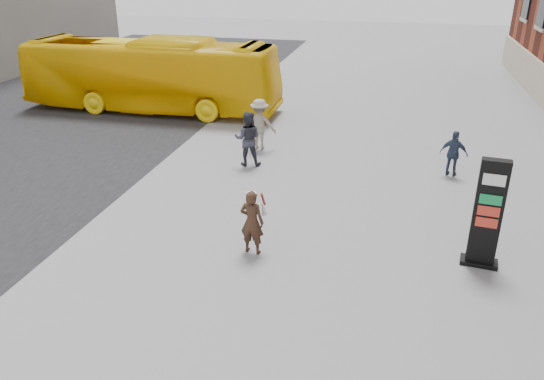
% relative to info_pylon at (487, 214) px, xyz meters
% --- Properties ---
extents(ground, '(100.00, 100.00, 0.00)m').
position_rel_info_pylon_xyz_m(ground, '(-4.92, -1.15, -1.29)').
color(ground, '#9E9EA3').
extents(info_pylon, '(0.87, 0.51, 2.58)m').
position_rel_info_pylon_xyz_m(info_pylon, '(0.00, 0.00, 0.00)').
color(info_pylon, black).
rests_on(info_pylon, ground).
extents(woman, '(0.66, 0.61, 1.61)m').
position_rel_info_pylon_xyz_m(woman, '(-5.25, -0.67, -0.46)').
color(woman, '#372719').
rests_on(woman, ground).
extents(bus, '(11.70, 2.81, 3.25)m').
position_rel_info_pylon_xyz_m(bus, '(-13.07, 10.64, 0.34)').
color(bus, yellow).
rests_on(bus, road).
extents(pedestrian_a, '(1.00, 0.84, 1.85)m').
position_rel_info_pylon_xyz_m(pedestrian_a, '(-6.93, 4.92, -0.36)').
color(pedestrian_a, '#31313C').
rests_on(pedestrian_a, ground).
extents(pedestrian_b, '(1.22, 0.72, 1.85)m').
position_rel_info_pylon_xyz_m(pedestrian_b, '(-6.96, 6.64, -0.36)').
color(pedestrian_b, gray).
rests_on(pedestrian_b, ground).
extents(pedestrian_c, '(0.94, 0.58, 1.49)m').
position_rel_info_pylon_xyz_m(pedestrian_c, '(-0.25, 5.51, -0.54)').
color(pedestrian_c, '#2E3D54').
rests_on(pedestrian_c, ground).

